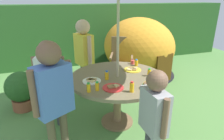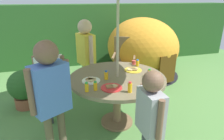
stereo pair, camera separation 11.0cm
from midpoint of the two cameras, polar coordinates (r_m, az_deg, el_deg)
ground_plane at (r=3.10m, az=2.46°, el=-15.10°), size 10.00×10.00×0.02m
hedge_backdrop at (r=5.67m, az=-7.48°, el=10.40°), size 9.00×0.70×1.62m
garden_table at (r=2.77m, az=2.67°, el=-4.05°), size 1.34×1.34×0.76m
wooden_chair at (r=4.06m, az=4.43°, el=2.98°), size 0.60×0.61×1.03m
dome_tent at (r=4.75m, az=9.46°, el=6.66°), size 2.19×2.19×1.36m
potted_plant at (r=3.61m, az=-23.61°, el=-4.74°), size 0.51×0.51×0.66m
child_in_yellow_shirt at (r=3.49m, az=-6.76°, el=5.95°), size 0.31×0.47×1.45m
child_in_white_shirt at (r=2.80m, az=-16.66°, el=-0.85°), size 0.42×0.26×1.28m
child_in_blue_shirt at (r=2.11m, az=-16.11°, el=-5.37°), size 0.43×0.35×1.42m
child_in_grey_shirt at (r=1.97m, az=12.77°, el=-12.02°), size 0.20×0.40×1.18m
snack_bowl at (r=2.39m, az=11.75°, el=-4.72°), size 0.17×0.17×0.09m
plate_far_left at (r=2.58m, az=-4.95°, el=-3.03°), size 0.24×0.24×0.03m
plate_back_edge at (r=2.38m, az=1.17°, el=-5.11°), size 0.26×0.26×0.03m
plate_near_right at (r=2.96m, az=7.18°, el=0.07°), size 0.26×0.26×0.03m
juice_bottle_near_left at (r=2.29m, az=-6.06°, el=-5.03°), size 0.05×0.05×0.12m
juice_bottle_far_right at (r=3.16m, az=8.44°, el=2.04°), size 0.05×0.05×0.11m
juice_bottle_center_front at (r=2.76m, az=11.98°, el=-0.88°), size 0.05×0.05×0.11m
juice_bottle_center_back at (r=2.61m, az=-0.51°, el=-1.55°), size 0.05×0.05×0.12m
juice_bottle_mid_left at (r=2.32m, az=-3.53°, el=-4.70°), size 0.05×0.05×0.12m
juice_bottle_mid_right at (r=2.28m, az=6.64°, el=-5.07°), size 0.05×0.05×0.13m
cup_near at (r=3.24m, az=7.36°, el=2.24°), size 0.06×0.06×0.07m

